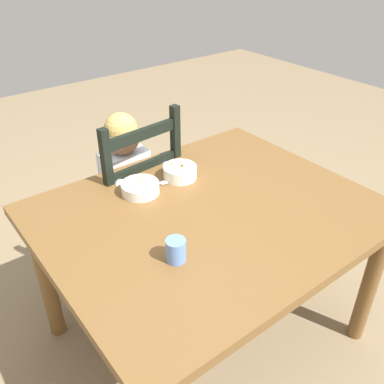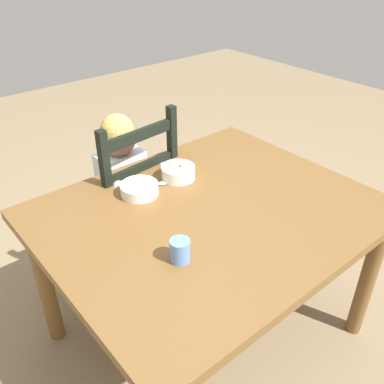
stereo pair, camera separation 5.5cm
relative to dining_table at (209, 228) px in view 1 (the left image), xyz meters
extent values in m
plane|color=#857152|center=(0.00, 0.00, -0.63)|extent=(8.00, 8.00, 0.00)
cube|color=brown|center=(0.00, 0.00, 0.07)|extent=(1.27, 1.04, 0.04)
cylinder|color=brown|center=(0.56, -0.44, -0.29)|extent=(0.07, 0.07, 0.68)
cylinder|color=brown|center=(-0.56, 0.44, -0.29)|extent=(0.07, 0.07, 0.68)
cylinder|color=brown|center=(0.56, 0.44, -0.29)|extent=(0.07, 0.07, 0.68)
cube|color=black|center=(-0.05, 0.62, -0.21)|extent=(0.46, 0.46, 0.02)
cube|color=black|center=(0.13, 0.83, -0.42)|extent=(0.04, 0.04, 0.41)
cube|color=black|center=(-0.25, 0.79, -0.42)|extent=(0.04, 0.04, 0.41)
cube|color=black|center=(0.16, 0.45, -0.42)|extent=(0.04, 0.04, 0.41)
cube|color=black|center=(-0.22, 0.41, -0.42)|extent=(0.04, 0.04, 0.41)
cube|color=black|center=(0.16, 0.45, 0.08)|extent=(0.04, 0.04, 0.54)
cube|color=black|center=(-0.22, 0.41, 0.08)|extent=(0.04, 0.04, 0.54)
cube|color=black|center=(-0.03, 0.43, 0.27)|extent=(0.36, 0.06, 0.05)
cube|color=black|center=(-0.03, 0.43, 0.10)|extent=(0.36, 0.06, 0.05)
cube|color=silver|center=(-0.05, 0.59, -0.04)|extent=(0.22, 0.14, 0.32)
sphere|color=tan|center=(-0.05, 0.59, 0.20)|extent=(0.17, 0.17, 0.17)
sphere|color=tan|center=(-0.05, 0.59, 0.24)|extent=(0.16, 0.16, 0.16)
cylinder|color=#3F4C72|center=(-0.10, 0.47, -0.41)|extent=(0.07, 0.07, 0.43)
cylinder|color=#3F4C72|center=(0.01, 0.47, -0.41)|extent=(0.07, 0.07, 0.43)
cylinder|color=silver|center=(-0.18, 0.49, 0.04)|extent=(0.06, 0.24, 0.13)
cylinder|color=silver|center=(0.08, 0.49, 0.04)|extent=(0.06, 0.24, 0.13)
cylinder|color=white|center=(-0.15, 0.27, 0.12)|extent=(0.16, 0.16, 0.05)
cylinder|color=white|center=(-0.15, 0.27, 0.10)|extent=(0.07, 0.07, 0.01)
cylinder|color=#51A22D|center=(-0.15, 0.27, 0.12)|extent=(0.13, 0.13, 0.03)
sphere|color=#5B9B23|center=(-0.13, 0.29, 0.14)|extent=(0.01, 0.01, 0.01)
sphere|color=#5B9722|center=(-0.14, 0.26, 0.14)|extent=(0.01, 0.01, 0.01)
sphere|color=#559B22|center=(-0.14, 0.27, 0.14)|extent=(0.01, 0.01, 0.01)
sphere|color=#54952F|center=(-0.17, 0.26, 0.14)|extent=(0.01, 0.01, 0.01)
cylinder|color=white|center=(0.06, 0.27, 0.12)|extent=(0.15, 0.15, 0.06)
cylinder|color=white|center=(0.06, 0.27, 0.10)|extent=(0.07, 0.07, 0.01)
cylinder|color=orange|center=(0.06, 0.27, 0.13)|extent=(0.12, 0.12, 0.03)
cube|color=orange|center=(0.06, 0.27, 0.15)|extent=(0.02, 0.02, 0.01)
cube|color=orange|center=(0.04, 0.30, 0.15)|extent=(0.02, 0.02, 0.01)
cube|color=orange|center=(0.07, 0.27, 0.15)|extent=(0.02, 0.02, 0.01)
cube|color=silver|center=(0.04, 0.26, 0.10)|extent=(0.10, 0.03, 0.00)
ellipsoid|color=silver|center=(-0.03, 0.27, 0.10)|extent=(0.05, 0.04, 0.01)
cylinder|color=#638FDB|center=(-0.27, -0.16, 0.13)|extent=(0.07, 0.07, 0.08)
camera|label=1|loc=(-0.87, -1.02, 1.02)|focal=38.96mm
camera|label=2|loc=(-0.91, -0.98, 1.02)|focal=38.96mm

